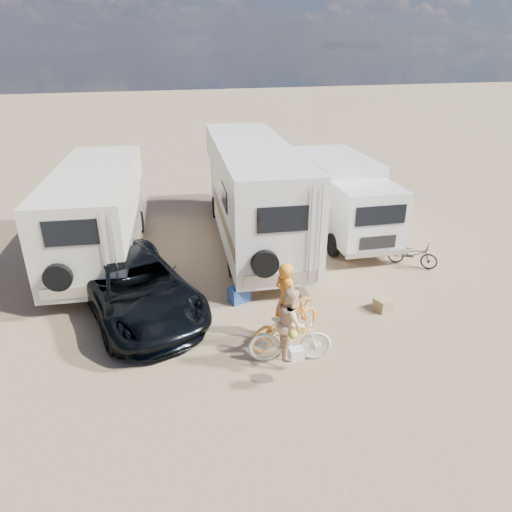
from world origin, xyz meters
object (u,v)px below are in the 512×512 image
object	(u,v)px
bike_man	(285,322)
rv_left	(98,216)
dark_suv	(135,287)
bike_woman	(290,339)
crate	(383,304)
bike_parked	(413,254)
box_truck	(343,199)
rider_woman	(291,329)
rider_man	(286,307)
cooler	(239,294)
rv_main	(253,194)

from	to	relation	value
bike_man	rv_left	bearing A→B (deg)	11.98
dark_suv	rv_left	bearing A→B (deg)	88.33
bike_woman	crate	distance (m)	3.42
dark_suv	bike_parked	size ratio (longest dim) A/B	3.40
box_truck	rider_woman	size ratio (longest dim) A/B	3.58
bike_man	bike_woman	xyz separation A→B (m)	(-0.14, -0.72, 0.03)
bike_woman	rider_woman	world-z (taller)	rider_woman
rider_man	bike_woman	bearing A→B (deg)	146.91
cooler	crate	size ratio (longest dim) A/B	1.31
cooler	rider_man	bearing A→B (deg)	-91.60
rv_left	bike_woman	xyz separation A→B (m)	(3.98, -6.90, -0.91)
bike_man	crate	xyz separation A→B (m)	(2.99, 0.59, -0.37)
bike_parked	rider_woman	bearing A→B (deg)	166.93
box_truck	crate	size ratio (longest dim) A/B	14.57
rv_left	crate	bearing A→B (deg)	-30.71
bike_man	bike_parked	world-z (taller)	bike_man
rider_man	crate	world-z (taller)	rider_man
bike_parked	bike_woman	bearing A→B (deg)	166.93
bike_parked	bike_man	bearing A→B (deg)	161.80
bike_woman	bike_parked	distance (m)	6.44
rv_main	bike_woman	world-z (taller)	rv_main
rv_main	bike_woman	size ratio (longest dim) A/B	4.86
rv_main	box_truck	xyz separation A→B (m)	(3.28, -0.38, -0.35)
bike_man	crate	size ratio (longest dim) A/B	4.97
rider_woman	bike_parked	xyz separation A→B (m)	(5.43, 3.45, -0.41)
rv_left	cooler	world-z (taller)	rv_left
rv_main	bike_parked	bearing A→B (deg)	-32.70
box_truck	bike_parked	size ratio (longest dim) A/B	3.78
dark_suv	crate	size ratio (longest dim) A/B	13.11
rider_woman	cooler	xyz separation A→B (m)	(-0.42, 2.84, -0.61)
bike_man	rider_man	xyz separation A→B (m)	(0.00, 0.00, 0.41)
rv_main	crate	bearing A→B (deg)	-64.20
bike_parked	rider_man	bearing A→B (deg)	161.80
dark_suv	rider_woman	xyz separation A→B (m)	(3.11, -3.11, 0.09)
box_truck	bike_man	size ratio (longest dim) A/B	2.93
rider_woman	cooler	distance (m)	2.94
crate	rv_left	bearing A→B (deg)	141.86
dark_suv	rider_woman	bearing A→B (deg)	-59.59
rv_main	box_truck	bearing A→B (deg)	0.13
bike_woman	crate	bearing A→B (deg)	-54.31
bike_man	bike_woman	distance (m)	0.74
rv_left	cooler	size ratio (longest dim) A/B	13.77
rv_main	dark_suv	size ratio (longest dim) A/B	1.70
crate	cooler	bearing A→B (deg)	156.72
box_truck	bike_man	distance (m)	7.31
rv_main	bike_woman	bearing A→B (deg)	-93.02
rider_man	cooler	xyz separation A→B (m)	(-0.57, 2.12, -0.72)
dark_suv	crate	bearing A→B (deg)	-30.66
rv_left	cooler	distance (m)	5.54
rider_woman	rv_left	bearing A→B (deg)	42.96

